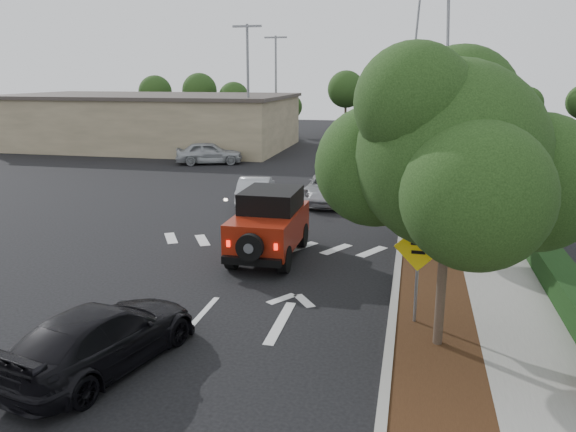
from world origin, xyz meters
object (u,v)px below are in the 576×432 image
(speed_hump_sign, at_px, (418,260))
(silver_suv_ahead, at_px, (330,188))
(black_suv_oncoming, at_px, (102,337))
(red_jeep, at_px, (271,223))

(speed_hump_sign, bearing_deg, silver_suv_ahead, 109.33)
(silver_suv_ahead, height_order, black_suv_oncoming, silver_suv_ahead)
(red_jeep, bearing_deg, speed_hump_sign, -43.54)
(red_jeep, height_order, black_suv_oncoming, red_jeep)
(silver_suv_ahead, bearing_deg, black_suv_oncoming, -98.48)
(silver_suv_ahead, relative_size, speed_hump_sign, 1.98)
(black_suv_oncoming, height_order, speed_hump_sign, speed_hump_sign)
(silver_suv_ahead, bearing_deg, speed_hump_sign, -73.47)
(red_jeep, xyz_separation_m, silver_suv_ahead, (0.69, 8.26, -0.45))
(red_jeep, relative_size, speed_hump_sign, 1.81)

